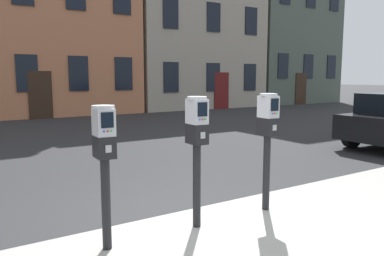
{
  "coord_description": "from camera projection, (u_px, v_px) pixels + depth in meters",
  "views": [
    {
      "loc": [
        -2.31,
        -3.82,
        1.84
      ],
      "look_at": [
        -0.02,
        -0.22,
        1.26
      ],
      "focal_mm": 35.78,
      "sensor_mm": 36.0,
      "label": 1
    }
  ],
  "objects": [
    {
      "name": "ground_plane",
      "position": [
        184.0,
        228.0,
        4.67
      ],
      "size": [
        160.0,
        160.0,
        0.0
      ],
      "primitive_type": "plane",
      "color": "#28282B"
    },
    {
      "name": "townhouse_orange_brick",
      "position": [
        184.0,
        27.0,
        23.93
      ],
      "size": [
        8.22,
        6.49,
        9.93
      ],
      "color": "#9E9384",
      "rests_on": "ground_plane"
    },
    {
      "name": "townhouse_brick_corner",
      "position": [
        274.0,
        7.0,
        28.09
      ],
      "size": [
        7.15,
        7.0,
        13.88
      ],
      "color": "#4C564C",
      "rests_on": "ground_plane"
    },
    {
      "name": "townhouse_cream_stone",
      "position": [
        35.0,
        5.0,
        19.32
      ],
      "size": [
        8.86,
        6.74,
        10.88
      ],
      "color": "#B7704C",
      "rests_on": "ground_plane"
    },
    {
      "name": "parking_meter_end_of_row",
      "position": [
        268.0,
        130.0,
        4.81
      ],
      "size": [
        0.22,
        0.26,
        1.49
      ],
      "rotation": [
        0.0,
        0.0,
        -1.61
      ],
      "color": "black",
      "rests_on": "sidewalk_slab"
    },
    {
      "name": "parking_meter_twin_adjacent",
      "position": [
        197.0,
        138.0,
        4.24
      ],
      "size": [
        0.22,
        0.26,
        1.48
      ],
      "rotation": [
        0.0,
        0.0,
        -1.61
      ],
      "color": "black",
      "rests_on": "sidewalk_slab"
    },
    {
      "name": "parking_meter_near_kerb",
      "position": [
        104.0,
        151.0,
        3.68
      ],
      "size": [
        0.22,
        0.26,
        1.43
      ],
      "rotation": [
        0.0,
        0.0,
        -1.61
      ],
      "color": "black",
      "rests_on": "sidewalk_slab"
    }
  ]
}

